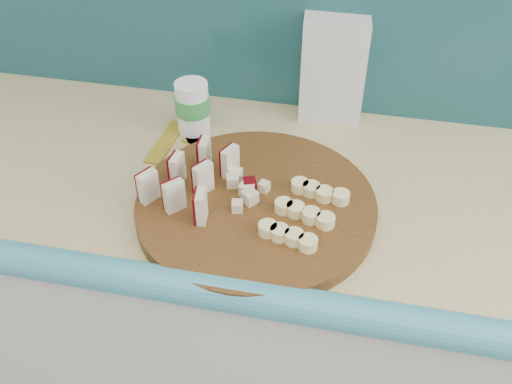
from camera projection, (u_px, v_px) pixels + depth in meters
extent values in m
cube|color=silver|center=(363.00, 339.00, 1.40)|extent=(2.20, 0.60, 0.88)
cube|color=#D7CB7E|center=(392.00, 200.00, 1.10)|extent=(2.20, 0.60, 0.03)
cube|color=teal|center=(386.00, 327.00, 0.88)|extent=(2.20, 0.06, 0.03)
cube|color=teal|center=(416.00, 8.00, 1.14)|extent=(2.20, 0.02, 0.50)
cylinder|color=#40230D|center=(256.00, 206.00, 1.04)|extent=(0.54, 0.54, 0.03)
cube|color=beige|center=(148.00, 187.00, 1.02)|extent=(0.03, 0.04, 0.06)
cube|color=#4D050A|center=(144.00, 185.00, 1.02)|extent=(0.01, 0.04, 0.06)
cube|color=beige|center=(178.00, 169.00, 1.06)|extent=(0.03, 0.04, 0.06)
cube|color=#4D050A|center=(173.00, 168.00, 1.06)|extent=(0.01, 0.04, 0.06)
cube|color=beige|center=(205.00, 153.00, 1.09)|extent=(0.03, 0.04, 0.06)
cube|color=#4D050A|center=(201.00, 152.00, 1.10)|extent=(0.01, 0.04, 0.06)
cube|color=beige|center=(174.00, 196.00, 1.00)|extent=(0.03, 0.04, 0.06)
cube|color=#4D050A|center=(170.00, 195.00, 1.00)|extent=(0.01, 0.04, 0.06)
cube|color=beige|center=(203.00, 178.00, 1.04)|extent=(0.03, 0.04, 0.06)
cube|color=#4D050A|center=(199.00, 177.00, 1.04)|extent=(0.01, 0.04, 0.06)
cube|color=beige|center=(230.00, 162.00, 1.07)|extent=(0.03, 0.04, 0.06)
cube|color=#4D050A|center=(226.00, 160.00, 1.08)|extent=(0.01, 0.04, 0.06)
cube|color=beige|center=(202.00, 206.00, 0.98)|extent=(0.03, 0.04, 0.06)
cube|color=#4D050A|center=(197.00, 205.00, 0.98)|extent=(0.01, 0.04, 0.06)
cube|color=beige|center=(248.00, 193.00, 1.03)|extent=(0.02, 0.02, 0.02)
cube|color=beige|center=(253.00, 189.00, 1.04)|extent=(0.02, 0.02, 0.02)
cube|color=#4D050A|center=(250.00, 183.00, 1.06)|extent=(0.02, 0.02, 0.02)
cube|color=beige|center=(242.00, 187.00, 1.05)|extent=(0.02, 0.02, 0.02)
cube|color=beige|center=(234.00, 188.00, 1.04)|extent=(0.02, 0.02, 0.02)
cube|color=beige|center=(228.00, 194.00, 1.03)|extent=(0.02, 0.02, 0.02)
cube|color=beige|center=(240.00, 196.00, 1.03)|extent=(0.02, 0.02, 0.02)
cube|color=beige|center=(247.00, 199.00, 1.02)|extent=(0.02, 0.02, 0.02)
cylinder|color=#F3E394|center=(266.00, 229.00, 0.97)|extent=(0.03, 0.03, 0.02)
cylinder|color=#F3E394|center=(280.00, 234.00, 0.96)|extent=(0.03, 0.03, 0.02)
cylinder|color=#F3E394|center=(295.00, 239.00, 0.95)|extent=(0.03, 0.03, 0.02)
cylinder|color=#F3E394|center=(309.00, 245.00, 0.94)|extent=(0.03, 0.03, 0.02)
cylinder|color=#F3E394|center=(283.00, 206.00, 1.01)|extent=(0.03, 0.03, 0.02)
cylinder|color=#F3E394|center=(297.00, 211.00, 1.00)|extent=(0.03, 0.03, 0.02)
cylinder|color=#F3E394|center=(311.00, 215.00, 0.99)|extent=(0.03, 0.03, 0.02)
cylinder|color=#F3E394|center=(325.00, 220.00, 0.98)|extent=(0.03, 0.03, 0.02)
cylinder|color=#F3E394|center=(299.00, 185.00, 1.05)|extent=(0.03, 0.03, 0.02)
cylinder|color=#F3E394|center=(312.00, 189.00, 1.04)|extent=(0.03, 0.03, 0.02)
cylinder|color=#F3E394|center=(325.00, 193.00, 1.03)|extent=(0.03, 0.03, 0.02)
cylinder|color=#F3E394|center=(339.00, 198.00, 1.03)|extent=(0.03, 0.03, 0.02)
cube|color=silver|center=(333.00, 67.00, 1.23)|extent=(0.14, 0.11, 0.23)
cylinder|color=white|center=(193.00, 108.00, 1.21)|extent=(0.07, 0.07, 0.12)
cylinder|color=green|center=(192.00, 104.00, 1.20)|extent=(0.07, 0.07, 0.04)
cube|color=gold|center=(166.00, 142.00, 1.21)|extent=(0.04, 0.16, 0.01)
cube|color=gold|center=(195.00, 140.00, 1.22)|extent=(0.11, 0.15, 0.01)
cube|color=gold|center=(213.00, 151.00, 1.19)|extent=(0.15, 0.10, 0.01)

